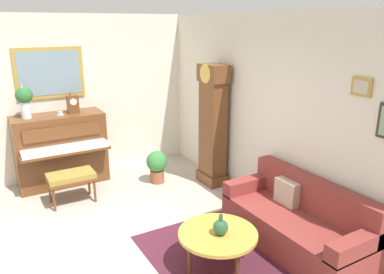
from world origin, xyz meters
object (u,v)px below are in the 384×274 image
at_px(coffee_table, 218,235).
at_px(flower_vase, 24,99).
at_px(mantel_clock, 73,103).
at_px(teacup, 60,114).
at_px(grandfather_clock, 213,129).
at_px(piano_bench, 71,178).
at_px(green_jug, 221,227).
at_px(piano, 61,149).
at_px(potted_plant, 157,165).
at_px(couch, 297,223).

bearing_deg(coffee_table, flower_vase, -156.42).
bearing_deg(mantel_clock, flower_vase, -90.04).
height_order(mantel_clock, flower_vase, flower_vase).
bearing_deg(coffee_table, teacup, -163.99).
bearing_deg(teacup, grandfather_clock, 60.49).
height_order(piano_bench, mantel_clock, mantel_clock).
bearing_deg(mantel_clock, piano_bench, -20.49).
height_order(coffee_table, mantel_clock, mantel_clock).
relative_size(mantel_clock, green_jug, 1.58).
xyz_separation_m(piano_bench, mantel_clock, (-0.83, 0.31, 0.97)).
xyz_separation_m(piano, grandfather_clock, (1.27, 2.21, 0.36)).
relative_size(grandfather_clock, flower_vase, 3.50).
relative_size(mantel_clock, teacup, 3.28).
height_order(green_jug, potted_plant, green_jug).
distance_m(coffee_table, potted_plant, 2.53).
xyz_separation_m(piano_bench, couch, (2.58, 2.10, -0.09)).
bearing_deg(piano_bench, potted_plant, 91.59).
bearing_deg(potted_plant, green_jug, -9.55).
bearing_deg(mantel_clock, grandfather_clock, 56.93).
height_order(couch, coffee_table, couch).
bearing_deg(couch, coffee_table, -96.93).
bearing_deg(teacup, coffee_table, 16.01).
height_order(piano, mantel_clock, mantel_clock).
bearing_deg(flower_vase, grandfather_clock, 64.61).
bearing_deg(coffee_table, grandfather_clock, 148.33).
bearing_deg(potted_plant, grandfather_clock, 59.36).
bearing_deg(couch, flower_vase, -143.62).
xyz_separation_m(mantel_clock, flower_vase, (-0.00, -0.72, 0.14)).
height_order(grandfather_clock, couch, grandfather_clock).
height_order(piano_bench, teacup, teacup).
xyz_separation_m(piano, flower_vase, (0.00, -0.46, 0.91)).
xyz_separation_m(coffee_table, flower_vase, (-3.28, -1.43, 1.11)).
relative_size(couch, teacup, 16.38).
xyz_separation_m(teacup, green_jug, (3.29, 0.93, -0.70)).
relative_size(couch, flower_vase, 3.28).
xyz_separation_m(couch, coffee_table, (-0.13, -1.08, 0.10)).
height_order(grandfather_clock, flower_vase, grandfather_clock).
bearing_deg(teacup, potted_plant, 61.18).
xyz_separation_m(grandfather_clock, green_jug, (2.06, -1.24, -0.44)).
distance_m(coffee_table, green_jug, 0.13).
distance_m(piano_bench, potted_plant, 1.45).
distance_m(teacup, potted_plant, 1.79).
relative_size(piano_bench, green_jug, 2.92).
relative_size(coffee_table, teacup, 7.59).
xyz_separation_m(grandfather_clock, coffee_table, (2.01, -1.24, -0.55)).
bearing_deg(green_jug, couch, 85.48).
bearing_deg(piano_bench, piano, 176.63).
height_order(piano, green_jug, piano).
height_order(grandfather_clock, potted_plant, grandfather_clock).
relative_size(piano, potted_plant, 2.57).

